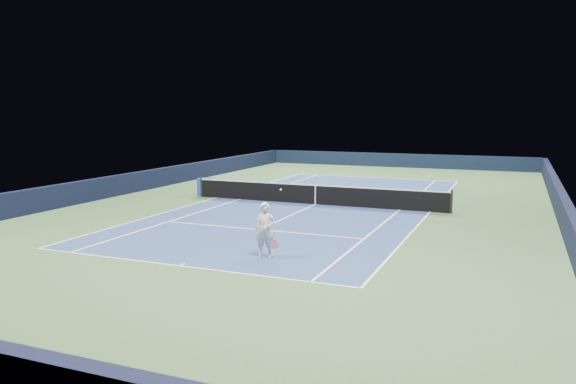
% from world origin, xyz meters
% --- Properties ---
extents(ground, '(40.00, 40.00, 0.00)m').
position_xyz_m(ground, '(0.00, 0.00, 0.00)').
color(ground, '#35552E').
rests_on(ground, ground).
extents(wall_far, '(22.00, 0.35, 1.10)m').
position_xyz_m(wall_far, '(0.00, 19.82, 0.55)').
color(wall_far, black).
rests_on(wall_far, ground).
extents(wall_right, '(0.35, 40.00, 1.10)m').
position_xyz_m(wall_right, '(10.82, 0.00, 0.55)').
color(wall_right, black).
rests_on(wall_right, ground).
extents(wall_left, '(0.35, 40.00, 1.10)m').
position_xyz_m(wall_left, '(-10.82, 0.00, 0.55)').
color(wall_left, black).
rests_on(wall_left, ground).
extents(court_surface, '(10.97, 23.77, 0.01)m').
position_xyz_m(court_surface, '(0.00, 0.00, 0.00)').
color(court_surface, navy).
rests_on(court_surface, ground).
extents(baseline_far, '(10.97, 0.08, 0.00)m').
position_xyz_m(baseline_far, '(0.00, 11.88, 0.01)').
color(baseline_far, white).
rests_on(baseline_far, ground).
extents(baseline_near, '(10.97, 0.08, 0.00)m').
position_xyz_m(baseline_near, '(0.00, -11.88, 0.01)').
color(baseline_near, white).
rests_on(baseline_near, ground).
extents(sideline_doubles_right, '(0.08, 23.77, 0.00)m').
position_xyz_m(sideline_doubles_right, '(5.49, 0.00, 0.01)').
color(sideline_doubles_right, white).
rests_on(sideline_doubles_right, ground).
extents(sideline_doubles_left, '(0.08, 23.77, 0.00)m').
position_xyz_m(sideline_doubles_left, '(-5.49, 0.00, 0.01)').
color(sideline_doubles_left, white).
rests_on(sideline_doubles_left, ground).
extents(sideline_singles_right, '(0.08, 23.77, 0.00)m').
position_xyz_m(sideline_singles_right, '(4.12, 0.00, 0.01)').
color(sideline_singles_right, white).
rests_on(sideline_singles_right, ground).
extents(sideline_singles_left, '(0.08, 23.77, 0.00)m').
position_xyz_m(sideline_singles_left, '(-4.12, 0.00, 0.01)').
color(sideline_singles_left, white).
rests_on(sideline_singles_left, ground).
extents(service_line_far, '(8.23, 0.08, 0.00)m').
position_xyz_m(service_line_far, '(0.00, 6.40, 0.01)').
color(service_line_far, white).
rests_on(service_line_far, ground).
extents(service_line_near, '(8.23, 0.08, 0.00)m').
position_xyz_m(service_line_near, '(0.00, -6.40, 0.01)').
color(service_line_near, white).
rests_on(service_line_near, ground).
extents(center_service_line, '(0.08, 12.80, 0.00)m').
position_xyz_m(center_service_line, '(0.00, 0.00, 0.01)').
color(center_service_line, white).
rests_on(center_service_line, ground).
extents(center_mark_far, '(0.08, 0.30, 0.00)m').
position_xyz_m(center_mark_far, '(0.00, 11.73, 0.01)').
color(center_mark_far, white).
rests_on(center_mark_far, ground).
extents(center_mark_near, '(0.08, 0.30, 0.00)m').
position_xyz_m(center_mark_near, '(0.00, -11.73, 0.01)').
color(center_mark_near, white).
rests_on(center_mark_near, ground).
extents(tennis_net, '(12.90, 0.10, 1.07)m').
position_xyz_m(tennis_net, '(0.00, 0.00, 0.50)').
color(tennis_net, black).
rests_on(tennis_net, ground).
extents(sponsor_cube, '(0.64, 0.59, 0.96)m').
position_xyz_m(sponsor_cube, '(-6.40, 0.27, 0.48)').
color(sponsor_cube, '#1C3FAA').
rests_on(sponsor_cube, ground).
extents(tennis_player, '(0.82, 1.29, 2.03)m').
position_xyz_m(tennis_player, '(1.92, -10.01, 0.86)').
color(tennis_player, silver).
rests_on(tennis_player, ground).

